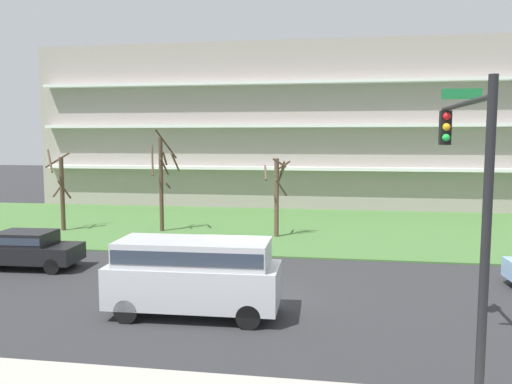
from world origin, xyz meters
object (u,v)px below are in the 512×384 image
at_px(van_silver_center_right, 194,271).
at_px(tree_left, 162,179).
at_px(tree_far_left, 61,190).
at_px(sedan_black_center_left, 26,248).
at_px(tree_center, 277,192).
at_px(traffic_signal_mast, 469,183).

bearing_deg(van_silver_center_right, tree_left, 111.60).
distance_m(tree_far_left, sedan_black_center_left, 8.89).
distance_m(tree_far_left, van_silver_center_right, 17.21).
xyz_separation_m(tree_left, van_silver_center_right, (5.66, -13.38, -1.71)).
distance_m(tree_center, traffic_signal_mast, 17.11).
bearing_deg(tree_center, traffic_signal_mast, -69.29).
bearing_deg(sedan_black_center_left, traffic_signal_mast, 151.27).
distance_m(tree_left, traffic_signal_mast, 20.93).
height_order(tree_left, van_silver_center_right, tree_left).
height_order(tree_far_left, tree_left, tree_left).
bearing_deg(tree_left, van_silver_center_right, -67.09).
distance_m(tree_center, sedan_black_center_left, 12.75).
relative_size(tree_far_left, tree_left, 0.81).
bearing_deg(tree_center, tree_left, 174.55).
height_order(sedan_black_center_left, traffic_signal_mast, traffic_signal_mast).
relative_size(sedan_black_center_left, traffic_signal_mast, 0.68).
xyz_separation_m(sedan_black_center_left, van_silver_center_right, (8.52, -4.50, 0.52)).
bearing_deg(traffic_signal_mast, van_silver_center_right, 155.96).
xyz_separation_m(tree_far_left, traffic_signal_mast, (18.65, -15.87, 2.01)).
relative_size(tree_far_left, traffic_signal_mast, 0.73).
bearing_deg(sedan_black_center_left, van_silver_center_right, 149.57).
relative_size(tree_center, sedan_black_center_left, 0.98).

